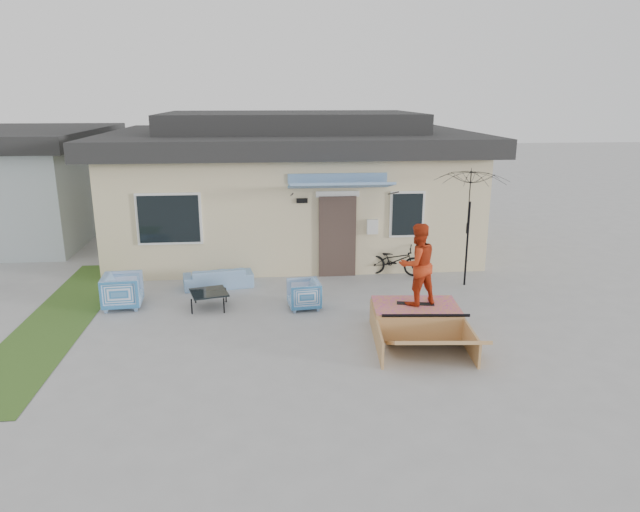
{
  "coord_description": "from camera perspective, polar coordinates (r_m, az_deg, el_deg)",
  "views": [
    {
      "loc": [
        -0.8,
        -9.76,
        4.57
      ],
      "look_at": [
        0.3,
        1.8,
        1.3
      ],
      "focal_mm": 32.3,
      "sensor_mm": 36.0,
      "label": 1
    }
  ],
  "objects": [
    {
      "name": "skate_ramp",
      "position": [
        11.65,
        9.41,
        -6.12
      ],
      "size": [
        1.85,
        2.35,
        0.55
      ],
      "primitive_type": null,
      "rotation": [
        0.0,
        0.0,
        -0.09
      ],
      "color": "#B1814C",
      "rests_on": "ground"
    },
    {
      "name": "armchair_right",
      "position": [
        12.7,
        -1.63,
        -3.69
      ],
      "size": [
        0.7,
        0.74,
        0.7
      ],
      "primitive_type": "imported",
      "rotation": [
        0.0,
        0.0,
        -1.47
      ],
      "color": "#2169A8",
      "rests_on": "ground"
    },
    {
      "name": "loveseat",
      "position": [
        14.31,
        -10.05,
        -1.77
      ],
      "size": [
        1.73,
        0.76,
        0.65
      ],
      "primitive_type": "imported",
      "rotation": [
        0.0,
        0.0,
        3.31
      ],
      "color": "#2169A8",
      "rests_on": "ground"
    },
    {
      "name": "bicycle",
      "position": [
        15.09,
        7.39,
        -0.11
      ],
      "size": [
        1.61,
        0.96,
        0.98
      ],
      "primitive_type": "imported",
      "rotation": [
        0.0,
        0.0,
        1.27
      ],
      "color": "black",
      "rests_on": "ground"
    },
    {
      "name": "house",
      "position": [
        17.96,
        -2.84,
        7.29
      ],
      "size": [
        10.8,
        8.49,
        4.1
      ],
      "color": "beige",
      "rests_on": "ground"
    },
    {
      "name": "ground",
      "position": [
        10.81,
        -0.69,
        -9.29
      ],
      "size": [
        90.0,
        90.0,
        0.0
      ],
      "primitive_type": "plane",
      "color": "#9A9A9A",
      "rests_on": "ground"
    },
    {
      "name": "coffee_table",
      "position": [
        12.99,
        -10.91,
        -4.28
      ],
      "size": [
        0.94,
        0.94,
        0.38
      ],
      "primitive_type": "cube",
      "rotation": [
        0.0,
        0.0,
        0.26
      ],
      "color": "black",
      "rests_on": "ground"
    },
    {
      "name": "skater",
      "position": [
        11.33,
        9.62,
        -0.68
      ],
      "size": [
        0.94,
        0.82,
        1.62
      ],
      "primitive_type": "imported",
      "rotation": [
        0.0,
        0.0,
        3.45
      ],
      "color": "#B63013",
      "rests_on": "skateboard"
    },
    {
      "name": "patio_umbrella",
      "position": [
        14.33,
        14.56,
        3.86
      ],
      "size": [
        2.0,
        1.88,
        2.2
      ],
      "color": "black",
      "rests_on": "ground"
    },
    {
      "name": "armchair_left",
      "position": [
        13.46,
        -18.97,
        -3.14
      ],
      "size": [
        0.81,
        0.86,
        0.83
      ],
      "primitive_type": "imported",
      "rotation": [
        0.0,
        0.0,
        1.64
      ],
      "color": "#2169A8",
      "rests_on": "ground"
    },
    {
      "name": "grass_strip",
      "position": [
        13.36,
        -24.41,
        -5.73
      ],
      "size": [
        1.4,
        8.0,
        0.01
      ],
      "primitive_type": "cube",
      "color": "#345820",
      "rests_on": "ground"
    },
    {
      "name": "skateboard",
      "position": [
        11.59,
        9.43,
        -4.64
      ],
      "size": [
        0.76,
        0.33,
        0.05
      ],
      "primitive_type": "cube",
      "rotation": [
        0.0,
        0.0,
        -0.21
      ],
      "color": "black",
      "rests_on": "skate_ramp"
    }
  ]
}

